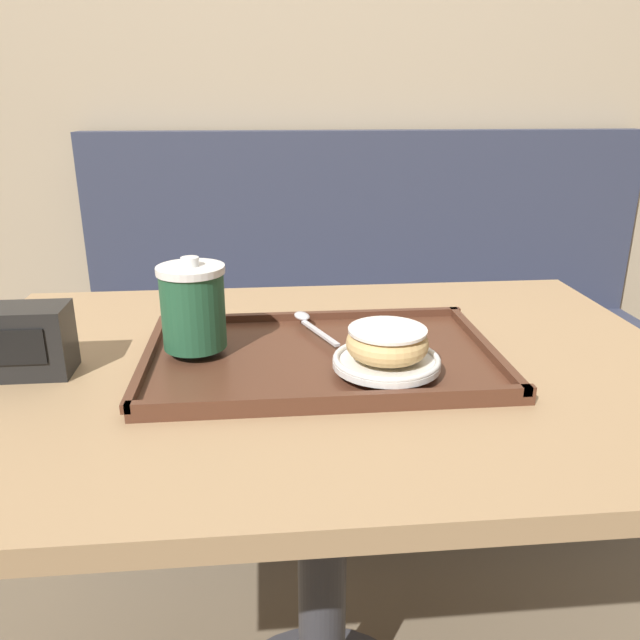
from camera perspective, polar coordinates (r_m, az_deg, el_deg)
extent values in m
cube|color=tan|center=(1.93, -3.22, 22.97)|extent=(8.00, 0.05, 2.40)
cube|color=#33384C|center=(1.89, 4.87, -7.50)|extent=(1.64, 0.44, 0.45)
cube|color=#33384C|center=(1.90, 4.36, 8.60)|extent=(1.64, 0.08, 0.55)
cube|color=tan|center=(0.91, 0.22, -4.51)|extent=(1.06, 0.75, 0.03)
cylinder|color=#333338|center=(1.11, 0.20, -22.05)|extent=(0.08, 0.08, 0.70)
cube|color=#512D1E|center=(0.89, 0.00, -3.53)|extent=(0.49, 0.31, 0.01)
cube|color=#512D1E|center=(0.75, 1.10, -7.21)|extent=(0.49, 0.01, 0.01)
cube|color=#512D1E|center=(1.02, -0.79, 0.39)|extent=(0.49, 0.01, 0.01)
cube|color=#512D1E|center=(0.90, -15.47, -3.26)|extent=(0.01, 0.31, 0.01)
cube|color=#512D1E|center=(0.94, 14.78, -2.20)|extent=(0.01, 0.31, 0.01)
cylinder|color=#235638|center=(0.88, -11.51, 0.86)|extent=(0.09, 0.09, 0.11)
cylinder|color=white|center=(0.87, -11.76, 4.53)|extent=(0.09, 0.09, 0.01)
cylinder|color=white|center=(0.86, -11.82, 5.24)|extent=(0.02, 0.02, 0.01)
cylinder|color=white|center=(0.82, 6.09, -3.93)|extent=(0.14, 0.14, 0.01)
torus|color=white|center=(0.82, 6.10, -3.54)|extent=(0.14, 0.14, 0.01)
torus|color=#DBB270|center=(0.81, 6.16, -2.15)|extent=(0.11, 0.11, 0.03)
cylinder|color=white|center=(0.81, 6.20, -0.93)|extent=(0.10, 0.10, 0.00)
ellipsoid|color=silver|center=(0.99, -1.66, 0.37)|extent=(0.03, 0.04, 0.01)
cube|color=silver|center=(0.93, 0.28, -1.17)|extent=(0.05, 0.11, 0.00)
cube|color=black|center=(0.92, -25.00, -1.73)|extent=(0.11, 0.07, 0.10)
cube|color=black|center=(0.89, -25.75, -2.25)|extent=(0.06, 0.00, 0.05)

